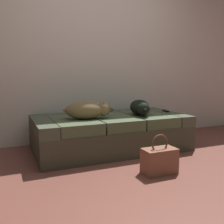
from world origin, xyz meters
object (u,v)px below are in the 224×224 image
dog_dark (140,107)px  handbag (159,160)px  dog_tan (88,110)px  couch (110,132)px  tv_remote (166,111)px

dog_dark → handbag: bearing=-106.9°
handbag → dog_tan: bearing=118.4°
dog_tan → handbag: bearing=-61.6°
couch → dog_dark: bearing=-16.4°
couch → dog_dark: dog_dark is taller
couch → dog_dark: 0.48m
tv_remote → dog_tan: bearing=-161.9°
dog_tan → dog_dark: bearing=1.1°
dog_tan → tv_remote: 1.15m
dog_dark → handbag: size_ratio=1.43×
couch → dog_tan: (-0.33, -0.12, 0.32)m
dog_tan → dog_dark: size_ratio=1.11×
couch → dog_tan: size_ratio=3.09×
dog_dark → handbag: (-0.25, -0.82, -0.39)m
dog_dark → handbag: dog_dark is taller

